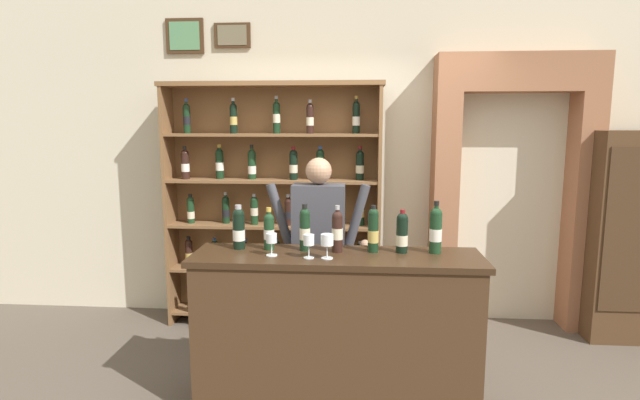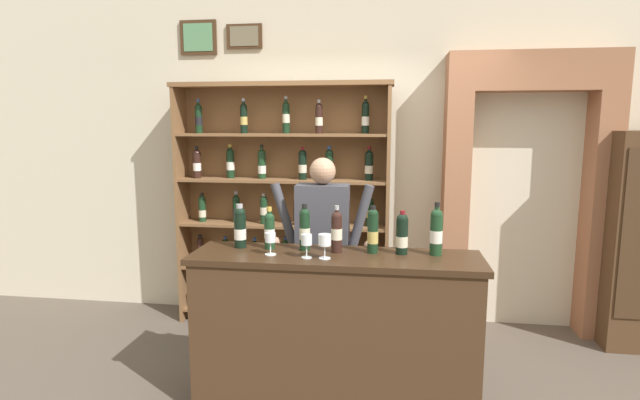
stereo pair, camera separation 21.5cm
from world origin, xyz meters
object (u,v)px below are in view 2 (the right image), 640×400
object	(u,v)px
tasting_bottle_prosecco	(337,231)
tasting_bottle_bianco	(402,234)
wine_glass_center	(270,239)
wine_shelf	(283,199)
tasting_bottle_grappa	(269,229)
tasting_bottle_riserva	(305,228)
tasting_bottle_brunello	(240,227)
tasting_bottle_super_tuscan	(436,231)
wine_glass_left	(325,241)
tasting_bottle_rosso	(373,231)
wine_glass_right	(307,241)
shopkeeper	(323,240)
tasting_counter	(335,331)

from	to	relation	value
tasting_bottle_prosecco	tasting_bottle_bianco	size ratio (longest dim) A/B	1.09
wine_glass_center	tasting_bottle_bianco	bearing A→B (deg)	9.83
wine_shelf	tasting_bottle_prosecco	bearing A→B (deg)	-63.60
tasting_bottle_grappa	tasting_bottle_bianco	world-z (taller)	same
tasting_bottle_riserva	wine_glass_center	distance (m)	0.25
tasting_bottle_brunello	tasting_bottle_riserva	bearing A→B (deg)	-1.63
tasting_bottle_super_tuscan	wine_glass_left	world-z (taller)	tasting_bottle_super_tuscan
tasting_bottle_rosso	tasting_bottle_bianco	world-z (taller)	tasting_bottle_rosso
tasting_bottle_riserva	wine_glass_right	size ratio (longest dim) A/B	2.05
wine_shelf	tasting_bottle_prosecco	distance (m)	1.43
tasting_bottle_grappa	tasting_bottle_super_tuscan	distance (m)	1.09
shopkeeper	tasting_bottle_rosso	distance (m)	0.65
tasting_bottle_super_tuscan	wine_glass_right	bearing A→B (deg)	-166.77
tasting_bottle_brunello	tasting_bottle_rosso	bearing A→B (deg)	-1.36
tasting_bottle_rosso	wine_glass_center	world-z (taller)	tasting_bottle_rosso
tasting_counter	wine_glass_left	bearing A→B (deg)	-119.07
tasting_bottle_riserva	tasting_bottle_rosso	bearing A→B (deg)	-1.09
tasting_bottle_rosso	tasting_bottle_bianco	distance (m)	0.19
tasting_bottle_riserva	tasting_bottle_rosso	distance (m)	0.45
tasting_bottle_bianco	wine_shelf	bearing A→B (deg)	129.81
tasting_bottle_super_tuscan	shopkeeper	bearing A→B (deg)	149.23
shopkeeper	wine_glass_center	distance (m)	0.68
wine_glass_right	wine_glass_center	distance (m)	0.24
tasting_bottle_riserva	tasting_bottle_bianco	size ratio (longest dim) A/B	1.09
tasting_counter	shopkeeper	size ratio (longest dim) A/B	1.16
wine_shelf	tasting_counter	xyz separation A→B (m)	(0.64, -1.35, -0.66)
wine_shelf	tasting_bottle_grappa	world-z (taller)	wine_shelf
wine_shelf	wine_glass_left	distance (m)	1.57
wine_shelf	tasting_counter	world-z (taller)	wine_shelf
wine_shelf	tasting_bottle_bianco	world-z (taller)	wine_shelf
wine_shelf	tasting_bottle_grappa	distance (m)	1.27
wine_shelf	tasting_bottle_brunello	distance (m)	1.25
tasting_bottle_prosecco	wine_glass_left	world-z (taller)	tasting_bottle_prosecco
wine_glass_left	tasting_counter	bearing A→B (deg)	60.93
shopkeeper	tasting_bottle_rosso	xyz separation A→B (m)	(0.39, -0.48, 0.19)
wine_glass_right	wine_glass_center	size ratio (longest dim) A/B	1.04
tasting_counter	tasting_bottle_bianco	distance (m)	0.77
tasting_bottle_grappa	tasting_bottle_bianco	distance (m)	0.87
tasting_bottle_riserva	tasting_bottle_prosecco	world-z (taller)	tasting_bottle_riserva
tasting_bottle_bianco	wine_glass_left	world-z (taller)	tasting_bottle_bianco
tasting_counter	shopkeeper	xyz separation A→B (m)	(-0.16, 0.56, 0.48)
tasting_bottle_grappa	tasting_bottle_super_tuscan	world-z (taller)	tasting_bottle_super_tuscan
tasting_bottle_bianco	wine_glass_center	bearing A→B (deg)	-170.17
wine_shelf	wine_glass_right	bearing A→B (deg)	-72.14
wine_shelf	shopkeeper	size ratio (longest dim) A/B	1.38
shopkeeper	tasting_bottle_prosecco	bearing A→B (deg)	-71.92
wine_shelf	tasting_bottle_riserva	bearing A→B (deg)	-71.45
tasting_bottle_grappa	tasting_counter	bearing A→B (deg)	-12.50
tasting_counter	tasting_bottle_bianco	bearing A→B (deg)	11.65
tasting_bottle_brunello	tasting_bottle_bianco	distance (m)	1.08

